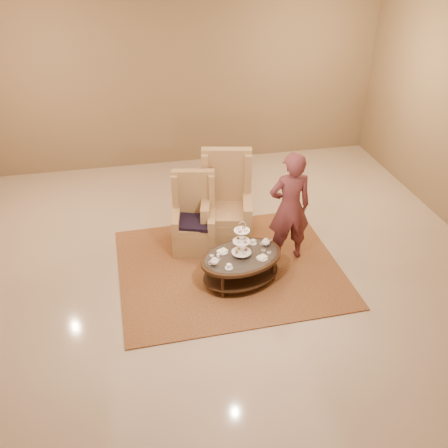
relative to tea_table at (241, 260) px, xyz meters
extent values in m
plane|color=tan|center=(-0.24, 0.20, -0.36)|extent=(8.00, 8.00, 0.00)
cube|color=silver|center=(-0.24, 0.20, -0.36)|extent=(8.00, 8.00, 0.02)
cube|color=olive|center=(-0.24, 4.20, 1.39)|extent=(8.00, 0.04, 3.50)
cube|color=brown|center=(-0.10, 0.33, -0.35)|extent=(3.23, 2.71, 0.02)
cylinder|color=black|center=(-0.33, -0.32, -0.17)|extent=(0.06, 0.06, 0.39)
cylinder|color=black|center=(0.45, -0.09, -0.17)|extent=(0.06, 0.06, 0.39)
cylinder|color=black|center=(-0.45, 0.09, -0.17)|extent=(0.06, 0.06, 0.39)
cylinder|color=black|center=(0.33, 0.32, -0.17)|extent=(0.06, 0.06, 0.39)
cylinder|color=white|center=(0.00, 0.00, 0.32)|extent=(0.01, 0.01, 0.48)
torus|color=white|center=(0.00, 0.00, 0.57)|extent=(0.12, 0.04, 0.12)
cylinder|color=white|center=(0.00, 0.00, 0.14)|extent=(0.34, 0.34, 0.01)
cylinder|color=white|center=(0.00, 0.00, 0.32)|extent=(0.30, 0.30, 0.01)
cylinder|color=white|center=(0.00, 0.00, 0.49)|extent=(0.26, 0.26, 0.01)
cylinder|color=#AF5965|center=(0.07, 0.02, 0.16)|extent=(0.05, 0.05, 0.03)
cylinder|color=#DEBC6F|center=(-0.02, 0.07, 0.16)|extent=(0.05, 0.05, 0.03)
cylinder|color=brown|center=(-0.07, -0.02, 0.16)|extent=(0.05, 0.05, 0.03)
cylinder|color=beige|center=(0.02, -0.07, 0.16)|extent=(0.05, 0.05, 0.03)
ellipsoid|color=#DEBC6F|center=(0.06, 0.04, 0.33)|extent=(0.05, 0.05, 0.03)
ellipsoid|color=brown|center=(-0.04, 0.06, 0.33)|extent=(0.05, 0.05, 0.03)
ellipsoid|color=beige|center=(-0.06, -0.04, 0.33)|extent=(0.05, 0.05, 0.03)
ellipsoid|color=#AF5965|center=(0.04, -0.06, 0.33)|extent=(0.05, 0.05, 0.03)
cube|color=brown|center=(0.04, 0.04, 0.50)|extent=(0.05, 0.04, 0.02)
cube|color=beige|center=(-0.05, 0.04, 0.50)|extent=(0.05, 0.04, 0.02)
cube|color=#AF5965|center=(-0.04, -0.05, 0.50)|extent=(0.05, 0.04, 0.02)
cube|color=#DEBC6F|center=(0.05, -0.04, 0.50)|extent=(0.05, 0.04, 0.02)
ellipsoid|color=white|center=(-0.40, -0.14, 0.14)|extent=(0.14, 0.14, 0.09)
cylinder|color=white|center=(-0.40, -0.14, 0.18)|extent=(0.07, 0.07, 0.01)
sphere|color=white|center=(-0.40, -0.14, 0.20)|extent=(0.02, 0.02, 0.02)
cone|color=white|center=(-0.33, -0.12, 0.14)|extent=(0.08, 0.04, 0.05)
torus|color=white|center=(-0.46, -0.16, 0.14)|extent=(0.07, 0.03, 0.07)
ellipsoid|color=white|center=(0.40, 0.17, 0.14)|extent=(0.14, 0.14, 0.09)
cylinder|color=white|center=(0.40, 0.17, 0.18)|extent=(0.07, 0.07, 0.01)
sphere|color=white|center=(0.40, 0.17, 0.20)|extent=(0.02, 0.02, 0.02)
cone|color=white|center=(0.47, 0.19, 0.14)|extent=(0.08, 0.04, 0.05)
torus|color=white|center=(0.34, 0.15, 0.14)|extent=(0.07, 0.03, 0.07)
cylinder|color=white|center=(-0.23, -0.25, 0.09)|extent=(0.13, 0.13, 0.01)
cylinder|color=white|center=(-0.23, -0.25, 0.12)|extent=(0.08, 0.08, 0.05)
torus|color=white|center=(-0.19, -0.24, 0.12)|extent=(0.04, 0.02, 0.03)
cylinder|color=white|center=(0.23, 0.25, 0.09)|extent=(0.13, 0.13, 0.01)
cylinder|color=white|center=(0.23, 0.25, 0.12)|extent=(0.08, 0.08, 0.05)
torus|color=white|center=(0.27, 0.26, 0.12)|extent=(0.04, 0.02, 0.03)
cylinder|color=white|center=(-0.24, 0.13, 0.09)|extent=(0.19, 0.19, 0.01)
cube|color=white|center=(-0.24, 0.13, 0.10)|extent=(0.17, 0.15, 0.02)
cylinder|color=white|center=(0.26, -0.13, 0.09)|extent=(0.19, 0.19, 0.01)
cube|color=white|center=(0.26, -0.13, 0.10)|extent=(0.17, 0.15, 0.02)
cylinder|color=white|center=(-0.32, 0.01, 0.11)|extent=(0.05, 0.05, 0.06)
cylinder|color=white|center=(0.39, -0.03, 0.09)|extent=(0.07, 0.07, 0.01)
cylinder|color=#AF5965|center=(0.39, -0.03, 0.10)|extent=(0.05, 0.05, 0.01)
cylinder|color=white|center=(0.33, 0.05, 0.09)|extent=(0.07, 0.07, 0.01)
cylinder|color=brown|center=(0.33, 0.05, 0.10)|extent=(0.05, 0.05, 0.01)
cylinder|color=white|center=(-0.40, 0.06, 0.09)|extent=(0.07, 0.07, 0.01)
cylinder|color=beige|center=(-0.40, 0.06, 0.10)|extent=(0.05, 0.05, 0.01)
cube|color=#AB8250|center=(-0.51, 0.97, -0.17)|extent=(0.75, 0.75, 0.39)
cube|color=#AB8250|center=(-0.52, 0.93, 0.07)|extent=(0.64, 0.64, 0.09)
cube|color=#AB8250|center=(-0.46, 1.23, 0.24)|extent=(0.66, 0.25, 1.19)
cube|color=#AB8250|center=(-0.74, 1.25, 0.51)|extent=(0.13, 0.22, 0.55)
cube|color=#AB8250|center=(-0.19, 1.15, 0.51)|extent=(0.13, 0.22, 0.55)
cube|color=#AB8250|center=(-0.78, 0.98, 0.15)|extent=(0.22, 0.59, 0.24)
cube|color=#AB8250|center=(-0.25, 0.88, 0.15)|extent=(0.22, 0.59, 0.24)
cube|color=black|center=(-0.52, 0.90, 0.14)|extent=(0.63, 0.60, 0.06)
cube|color=#AB8250|center=(0.02, 1.09, -0.13)|extent=(0.91, 0.91, 0.46)
cube|color=#AB8250|center=(0.01, 1.04, 0.15)|extent=(0.77, 0.77, 0.11)
cube|color=#AB8250|center=(0.09, 1.40, 0.35)|extent=(0.78, 0.31, 1.42)
cube|color=#AB8250|center=(-0.24, 1.43, 0.68)|extent=(0.16, 0.26, 0.66)
cube|color=#AB8250|center=(0.40, 1.29, 0.68)|extent=(0.16, 0.26, 0.66)
cube|color=#AB8250|center=(-0.30, 1.11, 0.24)|extent=(0.27, 0.70, 0.28)
cube|color=#AB8250|center=(0.32, 0.97, 0.24)|extent=(0.27, 0.70, 0.28)
imported|color=#582528|center=(0.81, 0.43, 0.50)|extent=(0.63, 0.41, 1.72)
camera|label=1|loc=(-1.38, -5.43, 4.07)|focal=40.00mm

